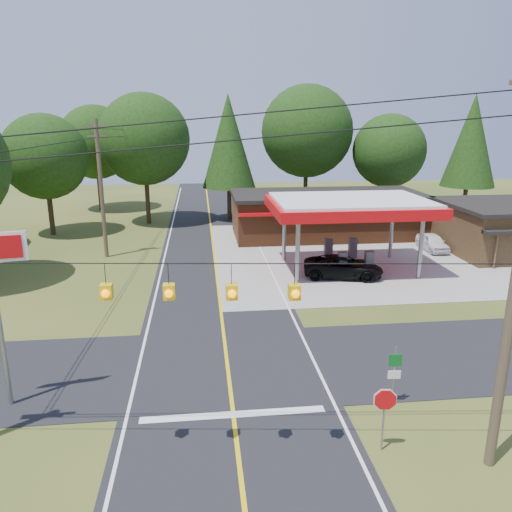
{
  "coord_description": "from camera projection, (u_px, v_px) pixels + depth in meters",
  "views": [
    {
      "loc": [
        -0.93,
        -18.94,
        10.1
      ],
      "look_at": [
        2.0,
        7.0,
        2.8
      ],
      "focal_mm": 35.0,
      "sensor_mm": 36.0,
      "label": 1
    }
  ],
  "objects": [
    {
      "name": "ground",
      "position": [
        227.0,
        366.0,
        20.94
      ],
      "size": [
        120.0,
        120.0,
        0.0
      ],
      "primitive_type": "plane",
      "color": "#3C4C1A",
      "rests_on": "ground"
    },
    {
      "name": "main_highway",
      "position": [
        227.0,
        366.0,
        20.94
      ],
      "size": [
        8.0,
        120.0,
        0.02
      ],
      "primitive_type": "cube",
      "color": "black",
      "rests_on": "ground"
    },
    {
      "name": "cross_road",
      "position": [
        227.0,
        366.0,
        20.94
      ],
      "size": [
        70.0,
        7.0,
        0.02
      ],
      "primitive_type": "cube",
      "color": "black",
      "rests_on": "ground"
    },
    {
      "name": "lane_center_yellow",
      "position": [
        227.0,
        366.0,
        20.94
      ],
      "size": [
        0.15,
        110.0,
        0.0
      ],
      "primitive_type": "cube",
      "color": "yellow",
      "rests_on": "main_highway"
    },
    {
      "name": "gas_canopy",
      "position": [
        350.0,
        208.0,
        33.21
      ],
      "size": [
        10.6,
        7.4,
        4.88
      ],
      "color": "gray",
      "rests_on": "ground"
    },
    {
      "name": "convenience_store",
      "position": [
        326.0,
        214.0,
        43.5
      ],
      "size": [
        16.4,
        7.55,
        3.8
      ],
      "color": "brown",
      "rests_on": "ground"
    },
    {
      "name": "utility_pole_far_left",
      "position": [
        101.0,
        187.0,
        35.9
      ],
      "size": [
        1.8,
        0.3,
        10.0
      ],
      "color": "#473828",
      "rests_on": "ground"
    },
    {
      "name": "utility_pole_north",
      "position": [
        146.0,
        169.0,
        52.45
      ],
      "size": [
        0.3,
        0.3,
        9.5
      ],
      "color": "#473828",
      "rests_on": "ground"
    },
    {
      "name": "overhead_beacons",
      "position": [
        200.0,
        267.0,
        13.42
      ],
      "size": [
        17.04,
        2.04,
        1.03
      ],
      "color": "black",
      "rests_on": "ground"
    },
    {
      "name": "treeline_backdrop",
      "position": [
        219.0,
        149.0,
        41.99
      ],
      "size": [
        70.27,
        51.59,
        13.3
      ],
      "color": "#332316",
      "rests_on": "ground"
    },
    {
      "name": "suv_car",
      "position": [
        343.0,
        267.0,
        32.33
      ],
      "size": [
        6.11,
        6.11,
        1.42
      ],
      "primitive_type": "imported",
      "rotation": [
        0.0,
        0.0,
        1.35
      ],
      "color": "black",
      "rests_on": "ground"
    },
    {
      "name": "sedan_car",
      "position": [
        432.0,
        242.0,
        38.88
      ],
      "size": [
        3.91,
        3.91,
        1.29
      ],
      "primitive_type": "imported",
      "rotation": [
        0.0,
        0.0,
        -0.03
      ],
      "color": "white",
      "rests_on": "ground"
    },
    {
      "name": "octagonal_stop_sign",
      "position": [
        385.0,
        405.0,
        15.25
      ],
      "size": [
        0.76,
        0.17,
        2.16
      ],
      "color": "gray",
      "rests_on": "ground"
    },
    {
      "name": "route_sign_post",
      "position": [
        394.0,
        370.0,
        17.83
      ],
      "size": [
        0.47,
        0.11,
        2.28
      ],
      "color": "gray",
      "rests_on": "ground"
    }
  ]
}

